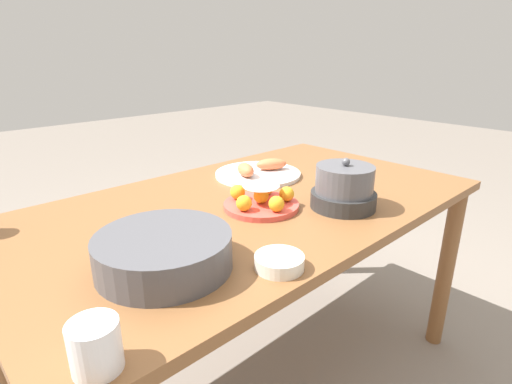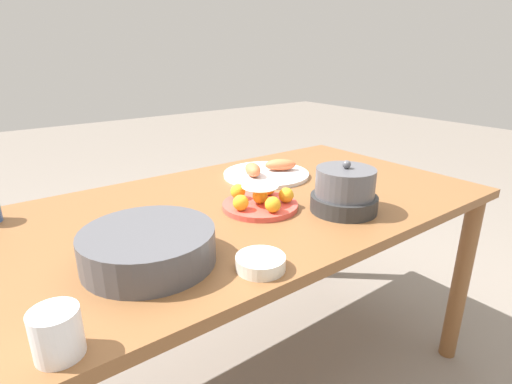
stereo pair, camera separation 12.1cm
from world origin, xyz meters
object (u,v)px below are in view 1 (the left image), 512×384
serving_bowl (164,250)px  dining_table (251,226)px  cup_far (95,346)px  seafood_platter (258,172)px  warming_pot (344,188)px  cake_plate (262,200)px  sauce_bowl (279,261)px

serving_bowl → dining_table: bearing=-157.2°
cup_far → seafood_platter: bearing=-147.3°
dining_table → warming_pot: warming_pot is taller
dining_table → cup_far: (0.64, 0.36, 0.13)m
cake_plate → serving_bowl: size_ratio=0.77×
cake_plate → cup_far: 0.69m
cake_plate → serving_bowl: bearing=15.4°
cake_plate → cup_far: bearing=25.5°
cake_plate → cup_far: size_ratio=2.82×
cake_plate → sauce_bowl: cake_plate is taller
dining_table → cake_plate: cake_plate is taller
warming_pot → seafood_platter: bearing=-94.4°
sauce_bowl → dining_table: bearing=-123.9°
cake_plate → seafood_platter: cake_plate is taller
serving_bowl → cake_plate: bearing=-164.6°
cake_plate → sauce_bowl: (0.21, 0.28, -0.01)m
seafood_platter → warming_pot: warming_pot is taller
cake_plate → dining_table: bearing=-104.8°
dining_table → serving_bowl: serving_bowl is taller
serving_bowl → warming_pot: (-0.58, 0.05, 0.02)m
dining_table → cake_plate: bearing=75.2°
warming_pot → sauce_bowl: bearing=16.4°
dining_table → sauce_bowl: size_ratio=13.64×
cake_plate → warming_pot: bearing=138.4°
cake_plate → cup_far: cup_far is taller
dining_table → cup_far: 0.74m
dining_table → sauce_bowl: bearing=56.1°
sauce_bowl → seafood_platter: size_ratio=0.34×
cake_plate → serving_bowl: serving_bowl is taller
dining_table → serving_bowl: size_ratio=5.04×
seafood_platter → cup_far: size_ratio=3.99×
sauce_bowl → warming_pot: 0.42m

